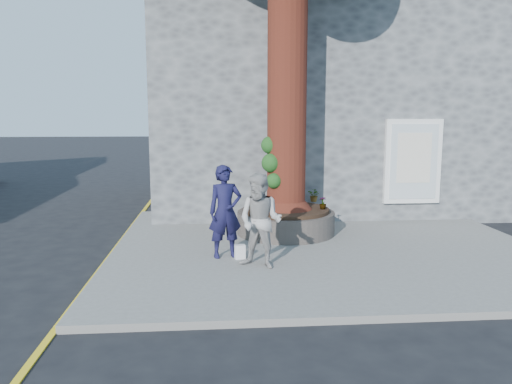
{
  "coord_description": "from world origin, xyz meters",
  "views": [
    {
      "loc": [
        -0.84,
        -9.48,
        2.91
      ],
      "look_at": [
        0.02,
        1.17,
        1.25
      ],
      "focal_mm": 35.0,
      "sensor_mm": 36.0,
      "label": 1
    }
  ],
  "objects": [
    {
      "name": "planter",
      "position": [
        0.8,
        2.0,
        0.41
      ],
      "size": [
        2.3,
        2.3,
        0.6
      ],
      "color": "black",
      "rests_on": "pavement"
    },
    {
      "name": "plant_b",
      "position": [
        -0.05,
        1.15,
        0.93
      ],
      "size": [
        0.32,
        0.32,
        0.42
      ],
      "primitive_type": "imported",
      "rotation": [
        0.0,
        0.0,
        2.48
      ],
      "color": "gray",
      "rests_on": "planter"
    },
    {
      "name": "man",
      "position": [
        -0.67,
        0.12,
        1.03
      ],
      "size": [
        0.75,
        0.58,
        1.83
      ],
      "primitive_type": "imported",
      "rotation": [
        0.0,
        0.0,
        0.23
      ],
      "color": "#131334",
      "rests_on": "pavement"
    },
    {
      "name": "woman",
      "position": [
        -0.04,
        -0.62,
        0.99
      ],
      "size": [
        1.06,
        0.98,
        1.74
      ],
      "primitive_type": "imported",
      "rotation": [
        0.0,
        0.0,
        -0.49
      ],
      "color": "#A09D99",
      "rests_on": "pavement"
    },
    {
      "name": "stone_shop",
      "position": [
        2.5,
        7.2,
        3.16
      ],
      "size": [
        10.3,
        8.3,
        6.3
      ],
      "color": "#4C4E51",
      "rests_on": "ground"
    },
    {
      "name": "shopping_bag",
      "position": [
        -0.39,
        -0.05,
        0.26
      ],
      "size": [
        0.22,
        0.15,
        0.28
      ],
      "primitive_type": "cube",
      "rotation": [
        0.0,
        0.0,
        0.18
      ],
      "color": "white",
      "rests_on": "pavement"
    },
    {
      "name": "plant_d",
      "position": [
        1.65,
        2.85,
        0.89
      ],
      "size": [
        0.41,
        0.41,
        0.34
      ],
      "primitive_type": "imported",
      "rotation": [
        0.0,
        0.0,
        5.4
      ],
      "color": "gray",
      "rests_on": "planter"
    },
    {
      "name": "pavement",
      "position": [
        1.5,
        1.0,
        0.06
      ],
      "size": [
        9.0,
        8.0,
        0.12
      ],
      "primitive_type": "cube",
      "color": "slate",
      "rests_on": "ground"
    },
    {
      "name": "plant_a",
      "position": [
        -0.05,
        1.15,
        0.92
      ],
      "size": [
        0.25,
        0.22,
        0.39
      ],
      "primitive_type": "imported",
      "rotation": [
        0.0,
        0.0,
        0.47
      ],
      "color": "gray",
      "rests_on": "planter"
    },
    {
      "name": "yellow_line",
      "position": [
        -3.05,
        1.0,
        0.0
      ],
      "size": [
        0.1,
        30.0,
        0.01
      ],
      "primitive_type": "cube",
      "color": "yellow",
      "rests_on": "ground"
    },
    {
      "name": "plant_c",
      "position": [
        1.65,
        1.84,
        0.87
      ],
      "size": [
        0.17,
        0.17,
        0.29
      ],
      "primitive_type": "imported",
      "rotation": [
        0.0,
        0.0,
        3.21
      ],
      "color": "gray",
      "rests_on": "planter"
    },
    {
      "name": "ground",
      "position": [
        0.0,
        0.0,
        0.0
      ],
      "size": [
        120.0,
        120.0,
        0.0
      ],
      "primitive_type": "plane",
      "color": "black",
      "rests_on": "ground"
    }
  ]
}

